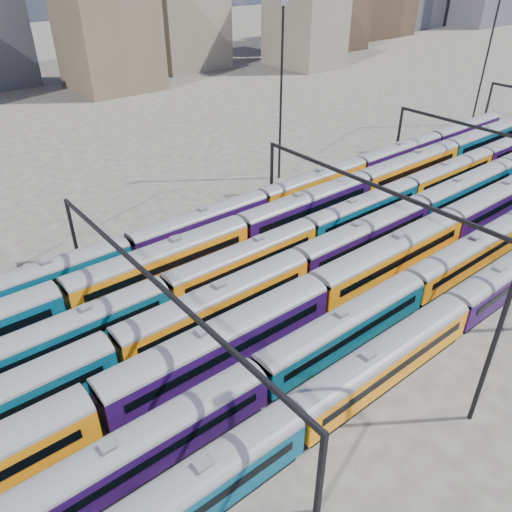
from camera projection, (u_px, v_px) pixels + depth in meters
ground at (318, 275)px, 56.71m from camera, size 500.00×500.00×0.00m
rake_0 at (455, 310)px, 46.94m from camera, size 122.37×2.98×5.02m
rake_1 at (467, 253)px, 55.80m from camera, size 99.62×2.92×4.91m
rake_2 at (317, 291)px, 48.96m from camera, size 137.30×3.35×5.65m
rake_3 at (299, 263)px, 53.61m from camera, size 128.60×3.14×5.29m
rake_4 at (363, 207)px, 65.67m from camera, size 138.65×2.90×4.87m
rake_5 at (161, 259)px, 54.26m from camera, size 153.26×3.20×5.40m
rake_6 at (315, 182)px, 72.76m from camera, size 98.53×2.89×4.85m
gantry_1 at (156, 291)px, 42.49m from camera, size 0.35×40.35×8.03m
gantry_2 at (382, 197)px, 58.46m from camera, size 0.35×40.35×8.03m
gantry_3 at (512, 143)px, 74.43m from camera, size 0.35×40.35×8.03m
mast_3 at (281, 89)px, 73.24m from camera, size 1.40×0.50×25.60m
mast_5 at (487, 54)px, 97.21m from camera, size 1.40×0.50×25.60m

